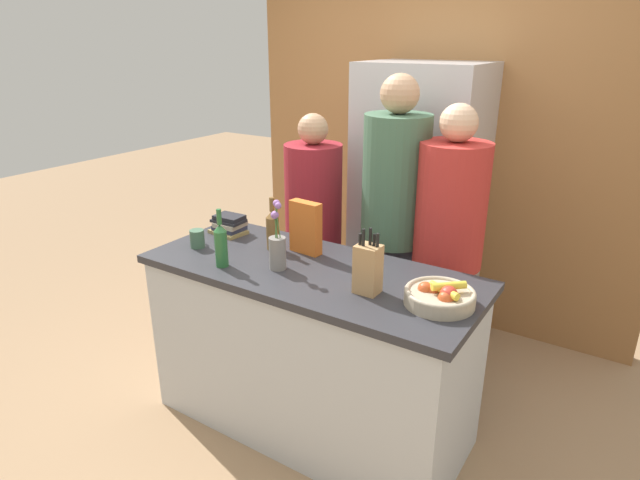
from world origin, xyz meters
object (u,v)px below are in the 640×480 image
object	(u,v)px
bottle_vinegar	(221,244)
person_at_sink	(313,225)
bottle_oil	(273,229)
fruit_bowl	(440,296)
person_in_blue	(394,218)
refrigerator	(418,206)
coffee_mug	(197,238)
cereal_box	(306,228)
flower_vase	(277,248)
person_in_red_tee	(448,242)
book_stack	(229,225)
knife_block	(368,268)

from	to	relation	value
bottle_vinegar	person_at_sink	bearing A→B (deg)	92.62
bottle_vinegar	bottle_oil	bearing A→B (deg)	77.33
fruit_bowl	bottle_vinegar	size ratio (longest dim) A/B	1.02
fruit_bowl	person_in_blue	world-z (taller)	person_in_blue
refrigerator	bottle_oil	size ratio (longest dim) A/B	6.49
refrigerator	bottle_vinegar	xyz separation A→B (m)	(-0.41, -1.49, 0.12)
coffee_mug	cereal_box	bearing A→B (deg)	25.31
flower_vase	bottle_oil	bearing A→B (deg)	132.62
cereal_box	bottle_vinegar	distance (m)	0.45
person_at_sink	coffee_mug	bearing A→B (deg)	-124.39
fruit_bowl	cereal_box	bearing A→B (deg)	167.43
fruit_bowl	person_at_sink	distance (m)	1.30
person_in_red_tee	book_stack	bearing A→B (deg)	-172.84
flower_vase	book_stack	bearing A→B (deg)	155.18
knife_block	bottle_oil	size ratio (longest dim) A/B	1.05
flower_vase	person_in_red_tee	xyz separation A→B (m)	(0.59, 0.77, -0.10)
bottle_vinegar	person_in_blue	size ratio (longest dim) A/B	0.16
cereal_box	refrigerator	bearing A→B (deg)	81.75
flower_vase	bottle_vinegar	xyz separation A→B (m)	(-0.25, -0.13, 0.01)
person_at_sink	person_in_red_tee	size ratio (longest dim) A/B	0.93
person_in_blue	person_in_red_tee	xyz separation A→B (m)	(0.34, -0.01, -0.08)
refrigerator	bottle_vinegar	world-z (taller)	refrigerator
refrigerator	person_in_red_tee	bearing A→B (deg)	-54.23
knife_block	person_in_blue	distance (m)	0.81
bottle_oil	book_stack	bearing A→B (deg)	171.43
fruit_bowl	knife_block	distance (m)	0.33
flower_vase	book_stack	world-z (taller)	flower_vase
knife_block	person_in_red_tee	world-z (taller)	person_in_red_tee
knife_block	cereal_box	world-z (taller)	knife_block
knife_block	flower_vase	bearing A→B (deg)	-178.93
fruit_bowl	person_in_blue	bearing A→B (deg)	128.24
flower_vase	person_in_red_tee	bearing A→B (deg)	52.35
person_in_blue	bottle_vinegar	bearing A→B (deg)	-130.44
fruit_bowl	coffee_mug	world-z (taller)	fruit_bowl
book_stack	bottle_oil	size ratio (longest dim) A/B	0.75
coffee_mug	person_in_blue	distance (m)	1.11
refrigerator	person_in_red_tee	distance (m)	0.74
refrigerator	fruit_bowl	size ratio (longest dim) A/B	6.17
person_at_sink	book_stack	bearing A→B (deg)	-132.36
flower_vase	person_at_sink	bearing A→B (deg)	111.12
bottle_oil	knife_block	bearing A→B (deg)	-15.50
coffee_mug	person_in_red_tee	bearing A→B (deg)	34.17
refrigerator	book_stack	world-z (taller)	refrigerator
cereal_box	person_at_sink	distance (m)	0.61
fruit_bowl	person_at_sink	bearing A→B (deg)	147.99
refrigerator	person_in_blue	distance (m)	0.60
knife_block	person_at_sink	distance (m)	1.10
knife_block	person_at_sink	bearing A→B (deg)	136.38
person_in_blue	cereal_box	bearing A→B (deg)	-127.16
knife_block	person_at_sink	xyz separation A→B (m)	(-0.79, 0.75, -0.17)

